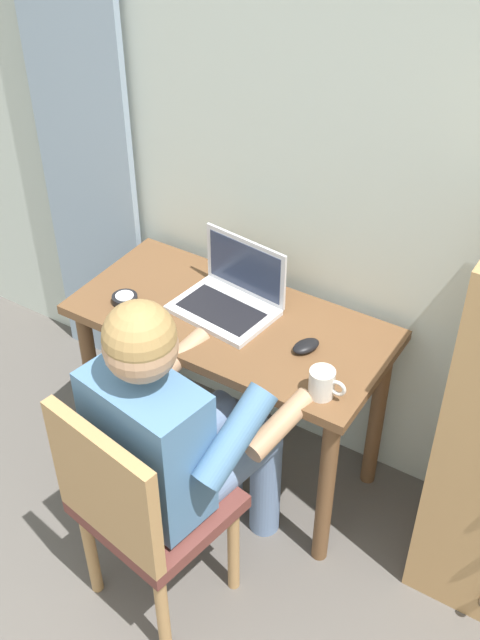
# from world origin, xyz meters

# --- Properties ---
(wall_back) EXTENTS (4.80, 0.05, 2.50)m
(wall_back) POSITION_xyz_m (0.00, 2.20, 1.25)
(wall_back) COLOR silver
(wall_back) RESTS_ON ground_plane
(curtain_panel) EXTENTS (0.46, 0.03, 2.24)m
(curtain_panel) POSITION_xyz_m (-1.33, 2.13, 1.12)
(curtain_panel) COLOR #8EA3B7
(curtain_panel) RESTS_ON ground_plane
(desk) EXTENTS (1.11, 0.53, 0.73)m
(desk) POSITION_xyz_m (-0.49, 1.87, 0.60)
(desk) COLOR brown
(desk) RESTS_ON ground_plane
(chair) EXTENTS (0.48, 0.47, 0.89)m
(chair) POSITION_xyz_m (-0.39, 1.20, 0.50)
(chair) COLOR brown
(chair) RESTS_ON ground_plane
(person_seated) EXTENTS (0.59, 0.63, 1.21)m
(person_seated) POSITION_xyz_m (-0.36, 1.38, 0.68)
(person_seated) COLOR #6B84AD
(person_seated) RESTS_ON ground_plane
(laptop) EXTENTS (0.37, 0.29, 0.24)m
(laptop) POSITION_xyz_m (-0.52, 1.92, 0.78)
(laptop) COLOR silver
(laptop) RESTS_ON desk
(computer_mouse) EXTENTS (0.09, 0.12, 0.03)m
(computer_mouse) POSITION_xyz_m (-0.19, 1.85, 0.74)
(computer_mouse) COLOR black
(computer_mouse) RESTS_ON desk
(desk_clock) EXTENTS (0.09, 0.09, 0.03)m
(desk_clock) POSITION_xyz_m (-0.85, 1.75, 0.74)
(desk_clock) COLOR black
(desk_clock) RESTS_ON desk
(coffee_mug) EXTENTS (0.12, 0.08, 0.09)m
(coffee_mug) POSITION_xyz_m (-0.05, 1.69, 0.78)
(coffee_mug) COLOR silver
(coffee_mug) RESTS_ON desk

